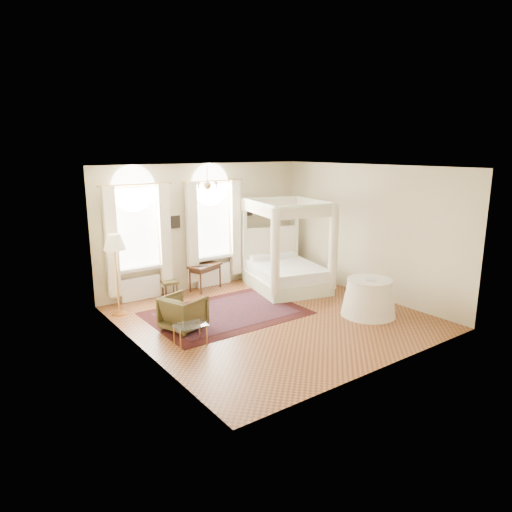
{
  "coord_description": "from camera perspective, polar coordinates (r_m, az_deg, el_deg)",
  "views": [
    {
      "loc": [
        -5.91,
        -7.55,
        3.66
      ],
      "look_at": [
        -0.17,
        0.4,
        1.36
      ],
      "focal_mm": 32.0,
      "sensor_mm": 36.0,
      "label": 1
    }
  ],
  "objects": [
    {
      "name": "ground",
      "position": [
        10.26,
        2.09,
        -7.67
      ],
      "size": [
        6.0,
        6.0,
        0.0
      ],
      "primitive_type": "plane",
      "color": "#98572C",
      "rests_on": "ground"
    },
    {
      "name": "window_left",
      "position": [
        11.38,
        -14.52,
        1.79
      ],
      "size": [
        1.62,
        0.27,
        3.29
      ],
      "color": "white",
      "rests_on": "room_walls"
    },
    {
      "name": "oriental_rug",
      "position": [
        10.53,
        -3.75,
        -7.12
      ],
      "size": [
        3.4,
        2.45,
        0.01
      ],
      "color": "#3D100E",
      "rests_on": "ground"
    },
    {
      "name": "chandelier",
      "position": [
        10.11,
        -6.1,
        8.88
      ],
      "size": [
        0.51,
        0.45,
        0.5
      ],
      "color": "#C88E42",
      "rests_on": "room_walls"
    },
    {
      "name": "nightstand",
      "position": [
        13.81,
        4.07,
        -0.94
      ],
      "size": [
        0.42,
        0.39,
        0.58
      ],
      "primitive_type": "cube",
      "rotation": [
        0.0,
        0.0,
        0.05
      ],
      "color": "#3B1D10",
      "rests_on": "ground"
    },
    {
      "name": "writing_desk",
      "position": [
        12.14,
        -6.38,
        -1.52
      ],
      "size": [
        1.02,
        0.76,
        0.69
      ],
      "color": "#3B1D10",
      "rests_on": "ground"
    },
    {
      "name": "canopy_bed",
      "position": [
        12.18,
        3.85,
        -1.66
      ],
      "size": [
        2.22,
        2.52,
        2.37
      ],
      "color": "beige",
      "rests_on": "ground"
    },
    {
      "name": "laptop",
      "position": [
        12.01,
        -6.58,
        -1.15
      ],
      "size": [
        0.36,
        0.31,
        0.02
      ],
      "primitive_type": "imported",
      "rotation": [
        0.0,
        0.0,
        2.72
      ],
      "color": "black",
      "rests_on": "writing_desk"
    },
    {
      "name": "window_right",
      "position": [
        12.28,
        -5.38,
        2.98
      ],
      "size": [
        1.62,
        0.27,
        3.29
      ],
      "color": "white",
      "rests_on": "room_walls"
    },
    {
      "name": "coffee_table",
      "position": [
        8.83,
        -8.25,
        -8.76
      ],
      "size": [
        0.65,
        0.49,
        0.42
      ],
      "color": "silver",
      "rests_on": "ground"
    },
    {
      "name": "side_table",
      "position": [
        10.58,
        13.92,
        -5.06
      ],
      "size": [
        1.22,
        1.22,
        0.83
      ],
      "color": "white",
      "rests_on": "ground"
    },
    {
      "name": "book",
      "position": [
        10.32,
        14.14,
        -3.02
      ],
      "size": [
        0.3,
        0.31,
        0.02
      ],
      "primitive_type": "imported",
      "rotation": [
        0.0,
        0.0,
        0.64
      ],
      "color": "black",
      "rests_on": "side_table"
    },
    {
      "name": "stool",
      "position": [
        11.69,
        -10.74,
        -3.4
      ],
      "size": [
        0.43,
        0.43,
        0.43
      ],
      "color": "#4F4421",
      "rests_on": "ground"
    },
    {
      "name": "wall_pictures",
      "position": [
        12.24,
        -6.11,
        4.84
      ],
      "size": [
        2.54,
        0.03,
        0.39
      ],
      "color": "black",
      "rests_on": "room_walls"
    },
    {
      "name": "armchair",
      "position": [
        9.63,
        -9.08,
        -6.98
      ],
      "size": [
        1.0,
        0.99,
        0.72
      ],
      "primitive_type": "imported",
      "rotation": [
        0.0,
        0.0,
        1.91
      ],
      "color": "#453C1D",
      "rests_on": "ground"
    },
    {
      "name": "floor_lamp",
      "position": [
        10.47,
        -17.24,
        1.17
      ],
      "size": [
        0.48,
        0.48,
        1.85
      ],
      "color": "#C88E42",
      "rests_on": "ground"
    },
    {
      "name": "room_walls",
      "position": [
        9.74,
        2.18,
        3.28
      ],
      "size": [
        6.0,
        6.0,
        6.0
      ],
      "color": "beige",
      "rests_on": "ground"
    },
    {
      "name": "nightstand_lamp",
      "position": [
        13.73,
        3.89,
        1.41
      ],
      "size": [
        0.29,
        0.29,
        0.42
      ],
      "color": "#C88E42",
      "rests_on": "nightstand"
    }
  ]
}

